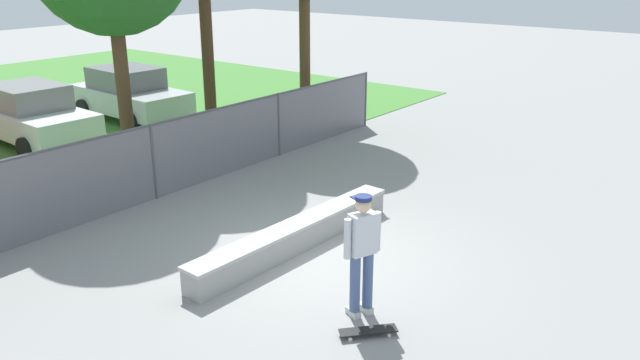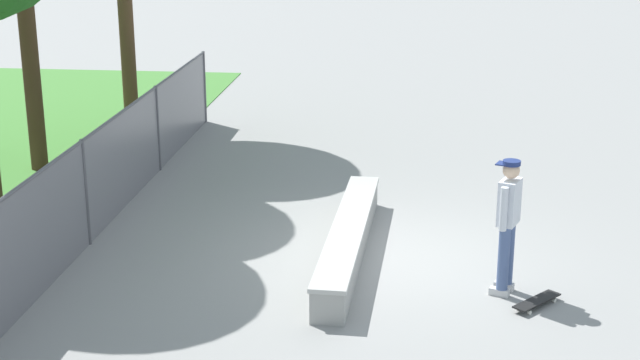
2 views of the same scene
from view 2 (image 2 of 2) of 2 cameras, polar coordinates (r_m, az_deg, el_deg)
ground_plane at (r=13.83m, az=4.06°, el=-4.63°), size 80.00×80.00×0.00m
concrete_ledge at (r=13.73m, az=1.77°, el=-3.65°), size 4.80×0.66×0.49m
skateboarder at (r=12.43m, az=11.39°, el=-2.41°), size 0.57×0.38×1.84m
skateboard at (r=12.47m, az=13.09°, el=-7.20°), size 0.73×0.68×0.09m
chainlink_fence at (r=14.37m, az=-14.13°, el=-0.45°), size 15.97×0.07×1.65m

